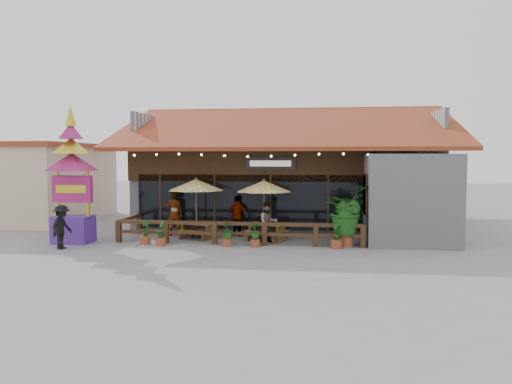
# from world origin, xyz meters

# --- Properties ---
(ground) EXTENTS (100.00, 100.00, 0.00)m
(ground) POSITION_xyz_m (0.00, 0.00, 0.00)
(ground) COLOR gray
(ground) RESTS_ON ground
(restaurant_building) EXTENTS (15.50, 14.73, 6.09)m
(restaurant_building) POSITION_xyz_m (0.26, 6.61, 2.21)
(restaurant_building) COLOR #BBBBC0
(restaurant_building) RESTS_ON ground
(patio_railing) EXTENTS (10.00, 2.60, 0.92)m
(patio_railing) POSITION_xyz_m (-2.25, -0.27, 0.61)
(patio_railing) COLOR #452B18
(patio_railing) RESTS_ON ground
(neighbor_building) EXTENTS (8.40, 8.40, 4.22)m
(neighbor_building) POSITION_xyz_m (-15.00, 6.00, 2.14)
(neighbor_building) COLOR beige
(neighbor_building) RESTS_ON ground
(umbrella_left) EXTENTS (2.77, 2.77, 2.62)m
(umbrella_left) POSITION_xyz_m (-3.61, 0.95, 2.28)
(umbrella_left) COLOR brown
(umbrella_left) RESTS_ON ground
(umbrella_right) EXTENTS (2.97, 2.97, 2.57)m
(umbrella_right) POSITION_xyz_m (-0.70, 1.02, 2.24)
(umbrella_right) COLOR brown
(umbrella_right) RESTS_ON ground
(picnic_table_left) EXTENTS (1.71, 1.59, 0.67)m
(picnic_table_left) POSITION_xyz_m (-3.50, 0.78, 0.45)
(picnic_table_left) COLOR brown
(picnic_table_left) RESTS_ON ground
(picnic_table_right) EXTENTS (1.89, 1.78, 0.72)m
(picnic_table_right) POSITION_xyz_m (-0.52, 0.65, 0.49)
(picnic_table_right) COLOR brown
(picnic_table_right) RESTS_ON ground
(thai_sign_tower) EXTENTS (2.22, 2.22, 5.94)m
(thai_sign_tower) POSITION_xyz_m (-8.27, -0.86, 3.14)
(thai_sign_tower) COLOR #502792
(thai_sign_tower) RESTS_ON ground
(tropical_plant) EXTENTS (2.21, 2.28, 2.39)m
(tropical_plant) POSITION_xyz_m (2.64, -0.27, 1.37)
(tropical_plant) COLOR brown
(tropical_plant) RESTS_ON ground
(diner_a) EXTENTS (0.79, 0.59, 1.98)m
(diner_a) POSITION_xyz_m (-4.72, 1.41, 0.99)
(diner_a) COLOR #382312
(diner_a) RESTS_ON ground
(diner_b) EXTENTS (0.98, 0.89, 1.64)m
(diner_b) POSITION_xyz_m (-0.44, 0.25, 0.82)
(diner_b) COLOR #382312
(diner_b) RESTS_ON ground
(diner_c) EXTENTS (1.15, 0.83, 1.81)m
(diner_c) POSITION_xyz_m (-1.91, 1.62, 0.91)
(diner_c) COLOR #382312
(diner_c) RESTS_ON ground
(pedestrian) EXTENTS (0.72, 1.14, 1.68)m
(pedestrian) POSITION_xyz_m (-8.02, -2.23, 0.84)
(pedestrian) COLOR black
(pedestrian) RESTS_ON ground
(planter_a) EXTENTS (0.42, 0.40, 0.97)m
(planter_a) POSITION_xyz_m (-5.24, -0.83, 0.41)
(planter_a) COLOR brown
(planter_a) RESTS_ON ground
(planter_b) EXTENTS (0.40, 0.40, 0.98)m
(planter_b) POSITION_xyz_m (-4.54, -1.07, 0.44)
(planter_b) COLOR brown
(planter_b) RESTS_ON ground
(planter_c) EXTENTS (0.74, 0.72, 0.92)m
(planter_c) POSITION_xyz_m (-1.92, -0.90, 0.52)
(planter_c) COLOR brown
(planter_c) RESTS_ON ground
(planter_d) EXTENTS (0.49, 0.49, 0.91)m
(planter_d) POSITION_xyz_m (-0.82, -0.84, 0.44)
(planter_d) COLOR brown
(planter_d) RESTS_ON ground
(planter_e) EXTENTS (0.43, 0.44, 1.04)m
(planter_e) POSITION_xyz_m (2.28, -0.80, 0.44)
(planter_e) COLOR brown
(planter_e) RESTS_ON ground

